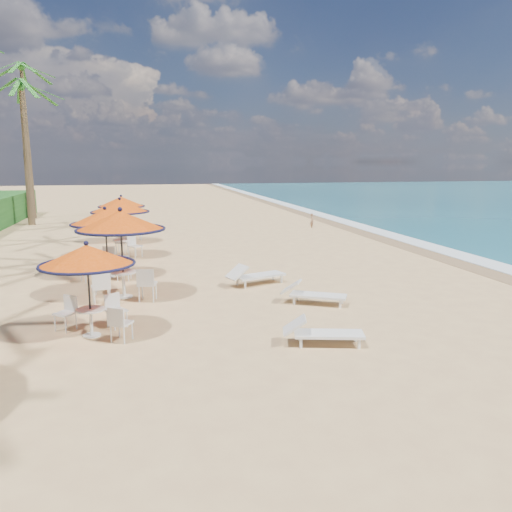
{
  "coord_description": "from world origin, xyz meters",
  "views": [
    {
      "loc": [
        -3.96,
        -11.14,
        3.96
      ],
      "look_at": [
        -0.68,
        3.1,
        1.2
      ],
      "focal_mm": 35.0,
      "sensor_mm": 36.0,
      "label": 1
    }
  ],
  "objects": [
    {
      "name": "ground",
      "position": [
        0.0,
        0.0,
        0.0
      ],
      "size": [
        160.0,
        160.0,
        0.0
      ],
      "primitive_type": "plane",
      "color": "tan",
      "rests_on": "ground"
    },
    {
      "name": "wetsand_band",
      "position": [
        8.4,
        10.0,
        0.0
      ],
      "size": [
        1.4,
        140.0,
        0.02
      ],
      "primitive_type": "cube",
      "color": "olive",
      "rests_on": "ground"
    },
    {
      "name": "station_3",
      "position": [
        -4.8,
        10.41,
        1.92
      ],
      "size": [
        2.42,
        2.44,
        2.52
      ],
      "color": "black",
      "rests_on": "ground"
    },
    {
      "name": "station_0",
      "position": [
        -5.17,
        0.47,
        1.63
      ],
      "size": [
        2.14,
        2.14,
        2.23
      ],
      "color": "black",
      "rests_on": "ground"
    },
    {
      "name": "palm_7",
      "position": [
        -11.52,
        27.1,
        9.71
      ],
      "size": [
        5.0,
        5.0,
        10.6
      ],
      "color": "brown",
      "rests_on": "ground"
    },
    {
      "name": "lounger_mid",
      "position": [
        0.64,
        1.82,
        0.31
      ],
      "size": [
        1.87,
        1.38,
        0.65
      ],
      "rotation": [
        0.0,
        0.0,
        -0.5
      ],
      "color": "white",
      "rests_on": "ground"
    },
    {
      "name": "person",
      "position": [
        6.16,
        17.58,
        0.46
      ],
      "size": [
        0.26,
        0.36,
        0.93
      ],
      "primitive_type": "imported",
      "rotation": [
        0.0,
        0.0,
        1.47
      ],
      "color": "#92674A",
      "rests_on": "ground"
    },
    {
      "name": "foam_strip",
      "position": [
        9.3,
        10.0,
        0.0
      ],
      "size": [
        1.2,
        140.0,
        0.04
      ],
      "primitive_type": "cube",
      "color": "white",
      "rests_on": "ground"
    },
    {
      "name": "station_4",
      "position": [
        -4.89,
        14.47,
        1.74
      ],
      "size": [
        2.28,
        2.38,
        2.38
      ],
      "color": "black",
      "rests_on": "ground"
    },
    {
      "name": "station_2",
      "position": [
        -5.19,
        6.6,
        1.81
      ],
      "size": [
        2.37,
        2.4,
        2.47
      ],
      "color": "black",
      "rests_on": "ground"
    },
    {
      "name": "lounger_near",
      "position": [
        -0.24,
        -1.29,
        0.3
      ],
      "size": [
        1.85,
        1.0,
        0.63
      ],
      "rotation": [
        0.0,
        0.0,
        -0.26
      ],
      "color": "white",
      "rests_on": "ground"
    },
    {
      "name": "palm_6",
      "position": [
        -10.83,
        22.96,
        7.99
      ],
      "size": [
        5.0,
        5.0,
        8.76
      ],
      "color": "brown",
      "rests_on": "ground"
    },
    {
      "name": "station_1",
      "position": [
        -4.6,
        3.72,
        1.96
      ],
      "size": [
        2.58,
        2.58,
        2.69
      ],
      "color": "black",
      "rests_on": "ground"
    },
    {
      "name": "lounger_far",
      "position": [
        -0.46,
        4.34,
        0.33
      ],
      "size": [
        2.09,
        1.24,
        0.72
      ],
      "rotation": [
        0.0,
        0.0,
        0.33
      ],
      "color": "white",
      "rests_on": "ground"
    }
  ]
}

